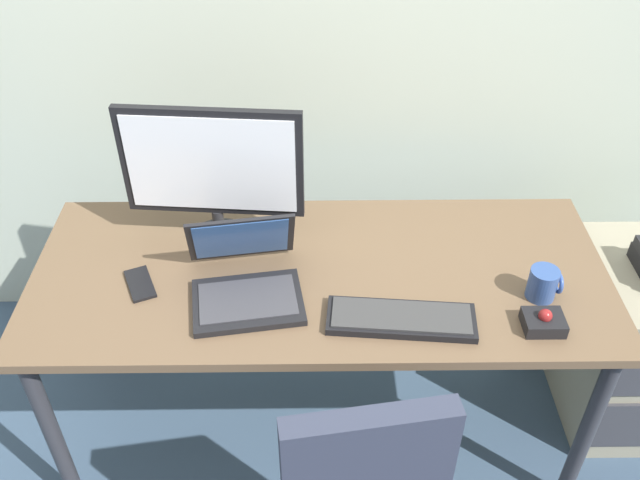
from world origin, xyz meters
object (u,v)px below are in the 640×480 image
at_px(trackball_mouse, 544,322).
at_px(cell_phone, 140,284).
at_px(file_cabinet, 633,341).
at_px(monitor_main, 212,169).
at_px(coffee_mug, 543,284).
at_px(keyboard, 401,319).
at_px(laptop, 245,278).

height_order(trackball_mouse, cell_phone, trackball_mouse).
xyz_separation_m(file_cabinet, trackball_mouse, (-0.50, -0.34, 0.45)).
bearing_deg(monitor_main, coffee_mug, -16.21).
relative_size(file_cabinet, trackball_mouse, 5.95).
bearing_deg(keyboard, cell_phone, 168.04).
distance_m(coffee_mug, cell_phone, 1.17).
distance_m(keyboard, coffee_mug, 0.43).
relative_size(trackball_mouse, coffee_mug, 1.14).
distance_m(trackball_mouse, coffee_mug, 0.13).
bearing_deg(cell_phone, keyboard, -35.15).
xyz_separation_m(monitor_main, laptop, (0.10, -0.25, -0.21)).
xyz_separation_m(keyboard, coffee_mug, (0.41, 0.10, 0.03)).
height_order(laptop, coffee_mug, laptop).
relative_size(monitor_main, coffee_mug, 5.63).
bearing_deg(trackball_mouse, coffee_mug, 77.45).
xyz_separation_m(laptop, cell_phone, (-0.31, 0.03, -0.05)).
bearing_deg(cell_phone, laptop, -28.49).
distance_m(keyboard, laptop, 0.46).
xyz_separation_m(keyboard, trackball_mouse, (0.39, -0.03, 0.01)).
bearing_deg(file_cabinet, coffee_mug, -155.37).
bearing_deg(cell_phone, monitor_main, 22.39).
relative_size(monitor_main, laptop, 1.50).
xyz_separation_m(monitor_main, coffee_mug, (0.95, -0.28, -0.21)).
xyz_separation_m(monitor_main, keyboard, (0.54, -0.38, -0.25)).
height_order(file_cabinet, monitor_main, monitor_main).
bearing_deg(monitor_main, trackball_mouse, -23.50).
relative_size(laptop, trackball_mouse, 3.28).
bearing_deg(file_cabinet, laptop, -171.99).
bearing_deg(laptop, coffee_mug, -2.05).
bearing_deg(laptop, trackball_mouse, -10.71).
height_order(coffee_mug, cell_phone, coffee_mug).
distance_m(monitor_main, cell_phone, 0.40).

